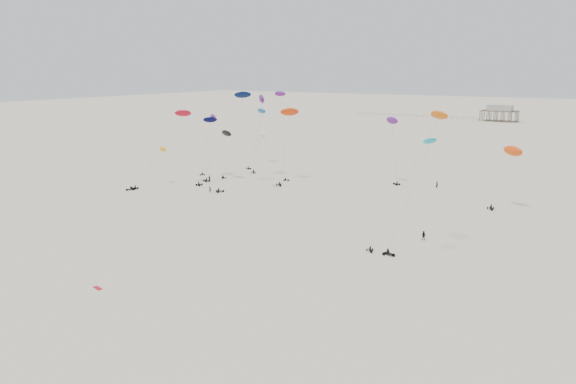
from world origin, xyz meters
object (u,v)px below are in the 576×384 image
Objects in this scene: pavilion_main at (499,114)px; rig_0 at (209,130)px; rig_4 at (425,142)px; spectator_0 at (210,193)px; rig_7 at (212,131)px.

rig_0 is (-38.18, -227.25, 9.20)m from pavilion_main.
spectator_0 is at bearing -48.34° from rig_4.
rig_4 is at bearing 179.31° from spectator_0.
rig_4 is 13.41× the size of spectator_0.
pavilion_main is 230.51m from rig_7.
rig_7 is 9.93× the size of spectator_0.
pavilion_main is at bearing -96.46° from rig_0.
rig_7 reaches higher than spectator_0.
rig_0 is 0.67× the size of rig_4.
rig_7 is (1.26, -0.11, -0.18)m from rig_0.
rig_7 is at bearing -99.22° from pavilion_main.
rig_4 is 79.62m from rig_7.
rig_7 is at bearing 178.32° from rig_0.
rig_7 is (-73.15, 30.99, -5.21)m from rig_4.
rig_4 is at bearing -82.02° from pavilion_main.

